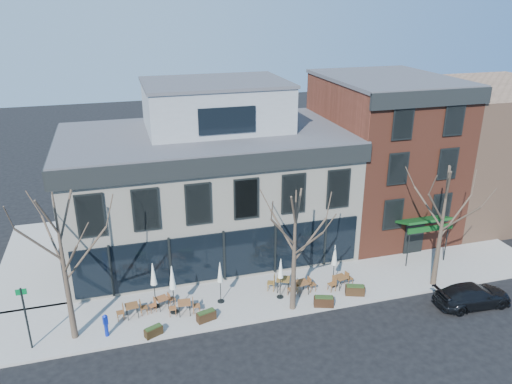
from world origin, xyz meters
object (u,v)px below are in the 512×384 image
object	(u,v)px
call_box	(106,324)
umbrella_0	(153,276)
cafe_set_0	(132,309)
parked_sedan	(473,295)

from	to	relation	value
call_box	umbrella_0	xyz separation A→B (m)	(2.64, 1.91, 1.25)
call_box	cafe_set_0	xyz separation A→B (m)	(1.35, 1.31, -0.23)
parked_sedan	call_box	distance (m)	20.00
parked_sedan	umbrella_0	distance (m)	17.84
parked_sedan	umbrella_0	xyz separation A→B (m)	(-17.18, 4.60, 1.45)
parked_sedan	cafe_set_0	xyz separation A→B (m)	(-18.48, 3.99, -0.04)
cafe_set_0	umbrella_0	xyz separation A→B (m)	(1.30, 0.60, 1.48)
cafe_set_0	umbrella_0	distance (m)	2.06
call_box	cafe_set_0	world-z (taller)	call_box
umbrella_0	parked_sedan	bearing A→B (deg)	-14.98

